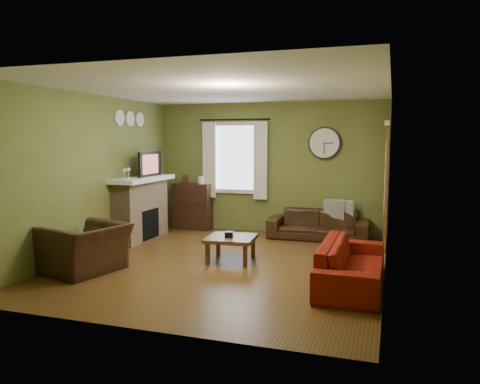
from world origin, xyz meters
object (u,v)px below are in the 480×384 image
(sofa_brown, at_px, (318,225))
(sofa_red, at_px, (352,264))
(armchair, at_px, (86,248))
(bookshelf, at_px, (192,206))
(coffee_table, at_px, (231,249))

(sofa_brown, height_order, sofa_red, sofa_red)
(sofa_red, xyz_separation_m, armchair, (-3.62, -0.55, 0.06))
(bookshelf, relative_size, coffee_table, 1.32)
(sofa_brown, height_order, armchair, armchair)
(sofa_brown, xyz_separation_m, sofa_red, (0.84, -2.71, 0.01))
(bookshelf, relative_size, sofa_red, 0.49)
(bookshelf, xyz_separation_m, armchair, (-0.11, -3.45, -0.14))
(sofa_brown, distance_m, sofa_red, 2.84)
(sofa_brown, relative_size, coffee_table, 2.58)
(armchair, xyz_separation_m, coffee_table, (1.75, 1.20, -0.15))
(armchair, bearing_deg, sofa_brown, 152.77)
(bookshelf, distance_m, coffee_table, 2.80)
(sofa_brown, distance_m, armchair, 4.28)
(bookshelf, bearing_deg, coffee_table, -53.84)
(coffee_table, bearing_deg, bookshelf, 126.16)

